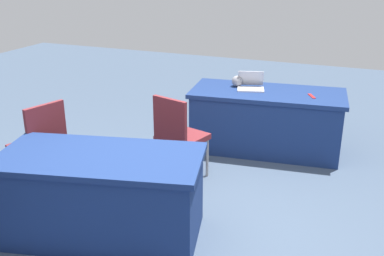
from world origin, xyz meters
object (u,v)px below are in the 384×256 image
at_px(table_foreground, 266,120).
at_px(yarn_ball, 237,81).
at_px(chair_tucked_left, 178,133).
at_px(table_mid_right, 102,195).
at_px(laptop_silver, 251,86).
at_px(scissors_red, 312,96).
at_px(chair_aisle, 41,142).

distance_m(table_foreground, yarn_ball, 0.61).
bearing_deg(chair_tucked_left, yarn_ball, 94.72).
height_order(table_mid_right, laptop_silver, laptop_silver).
bearing_deg(table_foreground, scissors_red, 177.84).
xyz_separation_m(table_mid_right, scissors_red, (-1.38, -2.35, 0.38)).
relative_size(table_foreground, laptop_silver, 4.98).
bearing_deg(chair_tucked_left, laptop_silver, 86.08).
bearing_deg(chair_aisle, yarn_ball, -16.92).
xyz_separation_m(table_mid_right, chair_tucked_left, (-0.19, -1.18, 0.17)).
distance_m(table_foreground, laptop_silver, 0.47).
xyz_separation_m(chair_aisle, laptop_silver, (-1.58, -1.99, 0.22)).
distance_m(chair_aisle, yarn_ball, 2.48).
bearing_deg(yarn_ball, chair_tucked_left, 78.41).
distance_m(chair_tucked_left, scissors_red, 1.68).
height_order(chair_aisle, scissors_red, chair_aisle).
xyz_separation_m(table_mid_right, laptop_silver, (-0.63, -2.39, 0.41)).
bearing_deg(table_mid_right, yarn_ball, -100.33).
bearing_deg(yarn_ball, laptop_silver, 165.40).
relative_size(yarn_ball, scissors_red, 0.76).
bearing_deg(scissors_red, table_foreground, -119.16).
height_order(table_foreground, scissors_red, scissors_red).
xyz_separation_m(table_foreground, chair_tucked_left, (0.67, 1.19, 0.17)).
xyz_separation_m(table_mid_right, yarn_ball, (-0.44, -2.44, 0.44)).
bearing_deg(table_mid_right, laptop_silver, -104.82).
bearing_deg(scissors_red, chair_tucked_left, -72.60).
distance_m(table_foreground, table_mid_right, 2.52).
distance_m(table_foreground, chair_tucked_left, 1.37).
relative_size(chair_tucked_left, yarn_ball, 6.99).
bearing_deg(scissors_red, yarn_ball, -122.73).
relative_size(table_mid_right, scissors_red, 10.16).
bearing_deg(scissors_red, laptop_silver, -120.43).
bearing_deg(chair_tucked_left, table_mid_right, -82.67).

